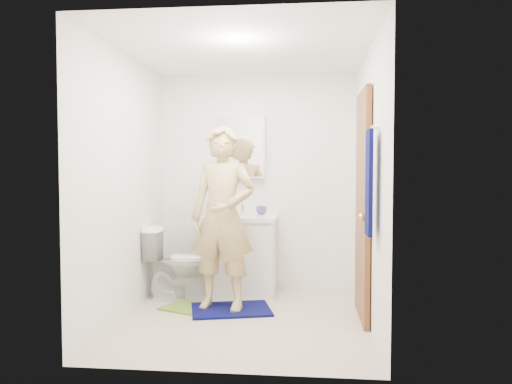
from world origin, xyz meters
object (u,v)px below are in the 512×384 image
medicine_cabinet (243,147)px  toilet (181,262)px  towel (369,183)px  toothbrush_cup (261,210)px  man (223,217)px  vanity_cabinet (240,257)px  soap_dispenser (212,206)px

medicine_cabinet → toilet: 1.44m
towel → toothbrush_cup: (-0.96, 1.62, -0.35)m
medicine_cabinet → toilet: size_ratio=0.93×
towel → toilet: 2.32m
towel → man: man is taller
towel → toilet: bearing=145.3°
vanity_cabinet → medicine_cabinet: bearing=90.0°
toilet → man: size_ratio=0.43×
toothbrush_cup → man: (-0.30, -0.79, -0.00)m
vanity_cabinet → toilet: vanity_cabinet is taller
medicine_cabinet → toothbrush_cup: (0.22, -0.09, -0.70)m
man → vanity_cabinet: bearing=93.5°
vanity_cabinet → medicine_cabinet: 1.22m
towel → soap_dispenser: bearing=135.8°
medicine_cabinet → toilet: (-0.59, -0.48, -1.22)m
vanity_cabinet → toilet: bearing=-156.4°
medicine_cabinet → man: 1.13m
man → towel: bearing=-22.8°
toothbrush_cup → soap_dispenser: bearing=-160.4°
medicine_cabinet → vanity_cabinet: bearing=-90.0°
medicine_cabinet → man: bearing=-95.3°
vanity_cabinet → toilet: 0.64m
vanity_cabinet → toothbrush_cup: bearing=32.1°
vanity_cabinet → soap_dispenser: bearing=-170.9°
medicine_cabinet → man: size_ratio=0.40×
medicine_cabinet → toothbrush_cup: 0.74m
towel → toilet: (-1.77, 1.23, -0.87)m
vanity_cabinet → towel: bearing=-51.5°
man → medicine_cabinet: bearing=95.3°
vanity_cabinet → toothbrush_cup: size_ratio=7.00×
soap_dispenser → towel: bearing=-44.2°
soap_dispenser → toothbrush_cup: 0.55m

